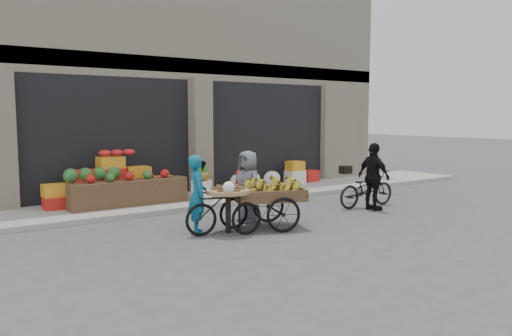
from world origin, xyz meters
TOP-DOWN VIEW (x-y plane):
  - ground at (0.00, 0.00)m, footprint 80.00×80.00m
  - sidewalk at (0.00, 4.10)m, footprint 18.00×2.20m
  - building at (0.00, 8.03)m, footprint 14.00×6.45m
  - fruit_display at (-2.48, 4.38)m, footprint 3.10×1.12m
  - pineapple_bin at (-0.75, 3.60)m, footprint 0.52×0.52m
  - fire_hydrant at (0.35, 3.55)m, footprint 0.22×0.22m
  - orange_bucket at (0.85, 3.50)m, footprint 0.32×0.32m
  - right_bay_goods at (2.61, 4.70)m, footprint 3.35×0.60m
  - seated_person at (-0.35, 4.20)m, footprint 0.51×0.43m
  - banana_cart at (-0.92, 0.63)m, footprint 2.48×1.60m
  - vendor_woman at (-2.26, 0.99)m, footprint 0.52×0.64m
  - tricycle_cart at (-1.78, 0.69)m, footprint 1.45×0.94m
  - vendor_grey at (-0.87, 1.35)m, footprint 0.53×0.77m
  - bicycle at (2.45, 1.08)m, footprint 1.74×0.67m
  - cyclist at (2.25, 0.68)m, footprint 0.43×0.95m

SIDE VIEW (x-z plane):
  - ground at x=0.00m, z-range 0.00..0.00m
  - sidewalk at x=0.00m, z-range 0.00..0.12m
  - orange_bucket at x=0.85m, z-range 0.12..0.42m
  - pineapple_bin at x=-0.75m, z-range 0.12..0.62m
  - right_bay_goods at x=2.61m, z-range 0.06..0.76m
  - bicycle at x=2.45m, z-range 0.00..0.90m
  - fire_hydrant at x=0.35m, z-range 0.15..0.86m
  - tricycle_cart at x=-1.78m, z-range 0.09..1.04m
  - seated_person at x=-0.35m, z-range 0.12..1.05m
  - fruit_display at x=-2.48m, z-range 0.05..1.29m
  - banana_cart at x=-0.92m, z-range 0.22..1.19m
  - vendor_woman at x=-2.26m, z-range 0.00..1.50m
  - vendor_grey at x=-0.87m, z-range 0.00..1.50m
  - cyclist at x=2.25m, z-range 0.00..1.60m
  - building at x=0.00m, z-range -0.13..6.87m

